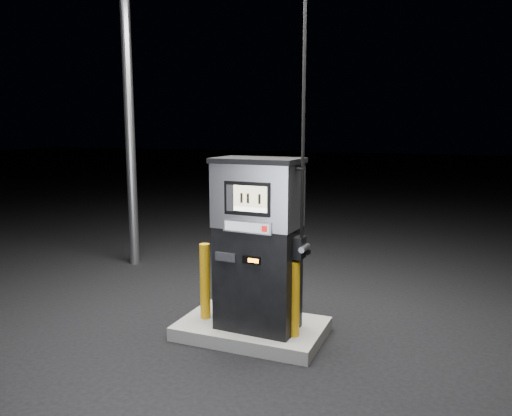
% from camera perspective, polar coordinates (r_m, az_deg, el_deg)
% --- Properties ---
extents(ground, '(80.00, 80.00, 0.00)m').
position_cam_1_polar(ground, '(5.80, -0.48, -14.31)').
color(ground, black).
rests_on(ground, ground).
extents(pump_island, '(1.60, 1.00, 0.15)m').
position_cam_1_polar(pump_island, '(5.77, -0.48, -13.63)').
color(pump_island, slate).
rests_on(pump_island, ground).
extents(fuel_dispenser, '(1.03, 0.59, 3.84)m').
position_cam_1_polar(fuel_dispenser, '(5.32, 0.23, -3.99)').
color(fuel_dispenser, black).
rests_on(fuel_dispenser, pump_island).
extents(bollard_left, '(0.13, 0.13, 0.87)m').
position_cam_1_polar(bollard_left, '(5.76, -5.84, -8.32)').
color(bollard_left, orange).
rests_on(bollard_left, pump_island).
extents(bollard_right, '(0.12, 0.12, 0.80)m').
position_cam_1_polar(bollard_right, '(5.29, 4.44, -10.35)').
color(bollard_right, orange).
rests_on(bollard_right, pump_island).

